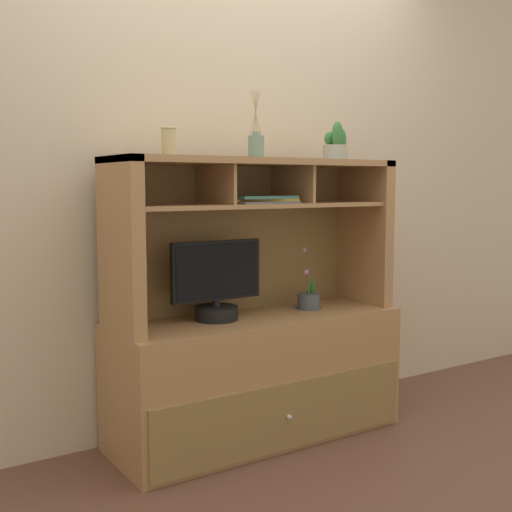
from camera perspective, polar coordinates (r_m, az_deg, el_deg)
The scene contains 9 objects.
floor_plane at distance 3.30m, azimuth 0.00°, elevation -15.57°, with size 6.00×6.00×0.02m, color brown.
back_wall at distance 3.31m, azimuth -2.74°, elevation 9.42°, with size 6.00×0.02×2.80m, color beige.
media_console at distance 3.17m, azimuth -0.04°, elevation -8.34°, with size 1.41×0.54×1.34m.
tv_monitor at distance 3.00m, azimuth -3.49°, elevation -2.71°, with size 0.45×0.20×0.37m.
potted_orchid at distance 3.29m, azimuth 4.63°, elevation -3.89°, with size 0.13×0.13×0.31m.
magazine_stack_left at distance 3.03m, azimuth 0.34°, elevation 4.96°, with size 0.35×0.25×0.03m.
diffuser_bottle at distance 3.07m, azimuth -0.04°, elevation 9.59°, with size 0.08×0.08×0.31m.
potted_succulent at distance 3.32m, azimuth 7.01°, elevation 9.48°, with size 0.14×0.14×0.19m.
ceramic_vase at distance 2.82m, azimuth -7.65°, elevation 9.90°, with size 0.07×0.07×0.12m.
Camera 1 is at (-1.67, -2.57, 1.22)m, focal length 45.66 mm.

